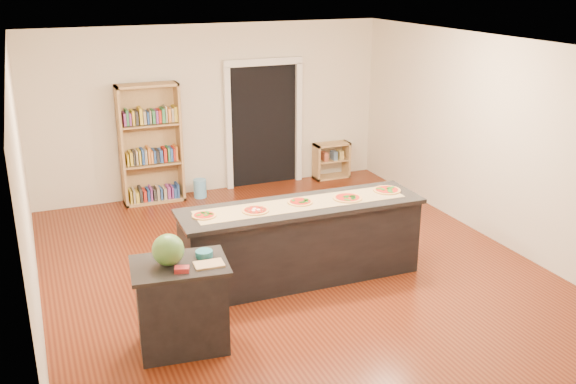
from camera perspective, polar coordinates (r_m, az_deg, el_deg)
name	(u,v)px	position (r m, az deg, el deg)	size (l,w,h in m)	color
room	(294,165)	(7.65, 0.58, 2.38)	(6.00, 7.00, 2.80)	beige
doorway	(264,117)	(11.14, -2.18, 6.66)	(1.40, 0.09, 2.21)	black
kitchen_island	(301,242)	(7.79, 1.21, -4.44)	(2.96, 0.80, 0.98)	black
side_counter	(182,305)	(6.53, -9.44, -9.91)	(0.93, 0.68, 0.92)	black
bookshelf	(151,144)	(10.51, -12.10, 4.16)	(0.97, 0.34, 1.94)	tan
low_shelf	(331,160)	(11.71, 3.89, 2.82)	(0.65, 0.28, 0.65)	tan
waste_bin	(200,188)	(10.80, -7.83, 0.32)	(0.21, 0.21, 0.31)	#69B6EB
kraft_paper	(301,204)	(7.62, 1.20, -1.05)	(2.57, 0.46, 0.00)	tan
watermelon	(168,250)	(6.26, -10.61, -5.07)	(0.31, 0.31, 0.31)	#144214
cutting_board	(209,264)	(6.25, -7.04, -6.40)	(0.28, 0.19, 0.02)	tan
package_red	(182,269)	(6.15, -9.41, -6.80)	(0.13, 0.10, 0.05)	maroon
package_teal	(204,254)	(6.42, -7.47, -5.47)	(0.17, 0.17, 0.06)	#195966
pizza_a	(204,215)	(7.29, -7.47, -2.08)	(0.28, 0.28, 0.02)	tan
pizza_b	(255,210)	(7.39, -2.92, -1.64)	(0.31, 0.31, 0.02)	tan
pizza_c	(300,202)	(7.65, 1.09, -0.88)	(0.29, 0.29, 0.02)	tan
pizza_d	(348,198)	(7.82, 5.32, -0.52)	(0.34, 0.34, 0.02)	tan
pizza_e	(387,190)	(8.15, 8.78, 0.17)	(0.34, 0.34, 0.02)	tan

